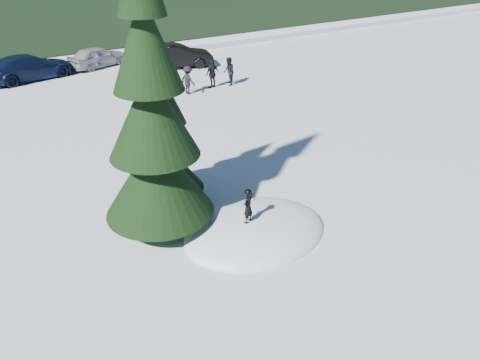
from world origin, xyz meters
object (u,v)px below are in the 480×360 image
car_4 (97,57)px  adult_0 (229,71)px  adult_1 (212,73)px  child_skier (248,207)px  spruce_tall (153,125)px  adult_2 (188,80)px  car_5 (177,56)px  car_3 (29,67)px  spruce_short (167,141)px

car_4 → adult_0: bearing=-166.5°
adult_1 → child_skier: bearing=49.1°
spruce_tall → adult_1: size_ratio=5.32×
adult_2 → car_4: 8.77m
adult_1 → adult_2: 1.76m
adult_0 → car_5: (-0.69, 5.24, -0.05)m
adult_0 → adult_2: 2.77m
adult_2 → car_4: (-2.28, 8.47, -0.09)m
spruce_tall → car_3: spruce_tall is taller
adult_1 → car_4: (-4.00, 8.15, -0.13)m
adult_0 → adult_1: size_ratio=1.00×
adult_0 → car_5: size_ratio=0.35×
spruce_tall → spruce_short: spruce_tall is taller
spruce_short → car_3: (-0.86, 17.68, -1.35)m
child_skier → car_3: car_3 is taller
adult_0 → child_skier: bearing=-5.7°
adult_2 → car_5: 5.83m
adult_2 → car_5: size_ratio=0.34×
spruce_tall → child_skier: spruce_tall is taller
adult_0 → car_4: (-5.04, 8.26, -0.13)m
spruce_tall → car_5: (8.92, 16.76, -2.56)m
spruce_short → adult_0: bearing=49.6°
spruce_short → spruce_tall: bearing=-125.5°
spruce_short → adult_2: spruce_short is taller
spruce_tall → car_4: 20.47m
car_4 → car_5: size_ratio=0.86×
car_3 → car_4: bearing=-93.4°
adult_0 → car_3: (-9.46, 7.57, -0.06)m
adult_0 → car_3: size_ratio=0.31×
adult_2 → car_4: adult_2 is taller
car_3 → car_4: (4.42, 0.69, -0.07)m
spruce_short → child_skier: bearing=-74.1°
car_5 → spruce_tall: bearing=169.6°
child_skier → adult_2: bearing=-133.3°
child_skier → car_4: bearing=-119.7°
car_3 → car_4: 4.48m
spruce_short → adult_2: bearing=59.5°
spruce_short → adult_0: (8.61, 10.12, -1.30)m
spruce_short → adult_1: spruce_short is taller
adult_1 → car_4: adult_1 is taller
spruce_tall → child_skier: size_ratio=8.45×
car_3 → car_5: bearing=-117.1°
spruce_short → adult_2: (5.85, 9.91, -1.33)m
adult_0 → car_5: bearing=-148.2°
spruce_short → car_3: spruce_short is taller
spruce_short → adult_1: size_ratio=3.32×
adult_1 → car_3: adult_1 is taller
spruce_short → adult_0: size_ratio=3.34×
spruce_short → car_5: (7.92, 15.36, -1.35)m
car_3 → spruce_short: bearing=170.5°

